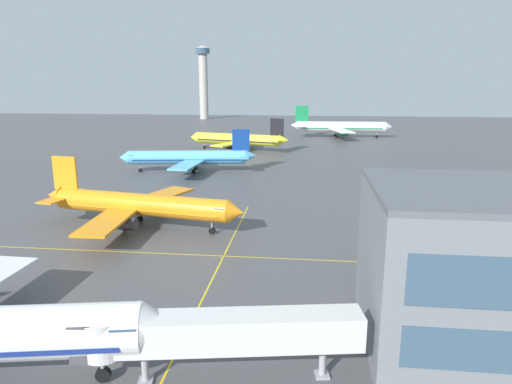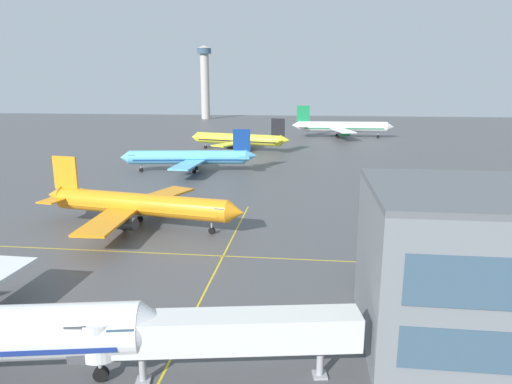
% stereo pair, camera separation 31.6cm
% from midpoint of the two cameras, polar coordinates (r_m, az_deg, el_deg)
% --- Properties ---
extents(airliner_second_row, '(34.43, 29.34, 10.73)m').
position_cam_midpoint_polar(airliner_second_row, '(74.44, -14.26, -1.52)').
color(airliner_second_row, orange).
rests_on(airliner_second_row, ground).
extents(airliner_third_row, '(34.81, 29.76, 10.83)m').
position_cam_midpoint_polar(airliner_third_row, '(118.17, -8.17, 4.26)').
color(airliner_third_row, '#5BB7E5').
rests_on(airliner_third_row, ground).
extents(airliner_far_left_stand, '(35.11, 29.89, 11.04)m').
position_cam_midpoint_polar(airliner_far_left_stand, '(153.86, -2.04, 6.54)').
color(airliner_far_left_stand, yellow).
rests_on(airliner_far_left_stand, ground).
extents(airliner_far_right_stand, '(41.51, 35.84, 12.92)m').
position_cam_midpoint_polar(airliner_far_right_stand, '(193.39, 10.64, 7.95)').
color(airliner_far_right_stand, white).
rests_on(airliner_far_right_stand, ground).
extents(taxiway_markings, '(131.23, 91.80, 0.01)m').
position_cam_midpoint_polar(taxiway_markings, '(43.22, -9.30, -17.95)').
color(taxiway_markings, yellow).
rests_on(taxiway_markings, ground).
extents(jet_bridge, '(21.79, 6.39, 5.58)m').
position_cam_midpoint_polar(jet_bridge, '(36.40, -6.90, -16.92)').
color(jet_bridge, silver).
rests_on(jet_bridge, ground).
extents(control_tower, '(8.82, 8.82, 43.65)m').
position_cam_midpoint_polar(control_tower, '(288.76, -6.33, 13.95)').
color(control_tower, '#ADA89E').
rests_on(control_tower, ground).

